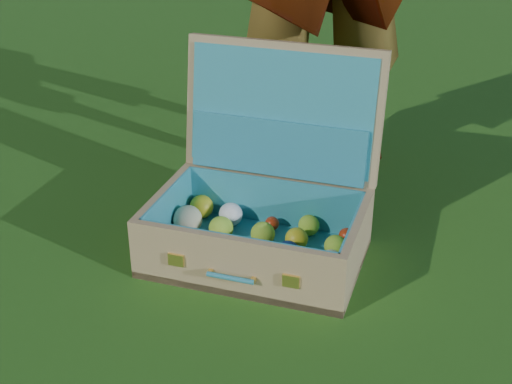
% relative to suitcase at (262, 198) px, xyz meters
% --- Properties ---
extents(ground, '(60.00, 60.00, 0.00)m').
position_rel_suitcase_xyz_m(ground, '(-0.17, -0.21, -0.15)').
color(ground, '#215114').
rests_on(ground, ground).
extents(suitcase, '(0.66, 0.60, 0.52)m').
position_rel_suitcase_xyz_m(suitcase, '(0.00, 0.00, 0.00)').
color(suitcase, tan).
rests_on(suitcase, ground).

